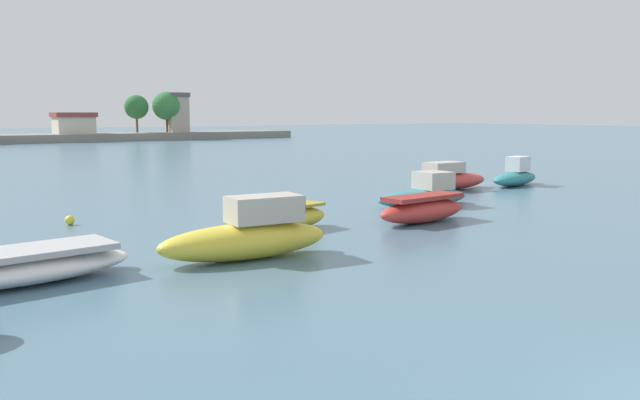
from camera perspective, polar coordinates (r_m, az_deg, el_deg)
The scene contains 8 objects.
moored_boat_1 at distance 18.72m, azimuth -24.17°, elevation -5.30°, with size 5.79×2.77×0.90m.
moored_boat_2 at distance 19.95m, azimuth -6.18°, elevation -3.03°, with size 5.49×1.94×1.89m.
moored_boat_3 at distance 24.65m, azimuth -2.83°, elevation -1.58°, with size 3.97×2.04×0.96m.
moored_boat_4 at distance 26.78m, azimuth 8.87°, elevation -0.80°, with size 4.68×1.86×1.11m.
moored_boat_5 at distance 31.49m, azimuth 9.05°, elevation 0.48°, with size 5.17×2.13×1.61m.
moored_boat_6 at distance 38.51m, azimuth 11.08°, elevation 1.79°, with size 5.34×2.15×1.60m.
moored_boat_7 at distance 41.57m, azimuth 16.56°, elevation 2.01°, with size 4.80×2.55×1.75m.
mooring_buoy_3 at distance 27.67m, azimuth -20.83°, elevation -1.65°, with size 0.38×0.38×0.38m, color yellow.
Camera 1 is at (-9.79, -4.11, 4.37)m, focal length 36.99 mm.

